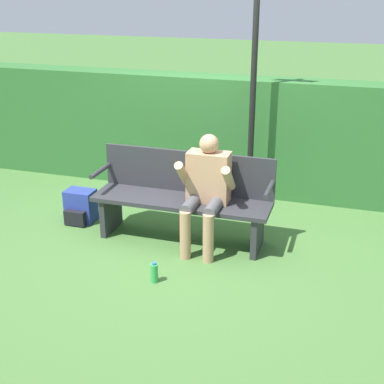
% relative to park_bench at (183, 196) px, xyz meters
% --- Properties ---
extents(ground_plane, '(40.00, 40.00, 0.00)m').
position_rel_park_bench_xyz_m(ground_plane, '(0.00, -0.07, -0.48)').
color(ground_plane, '#426B33').
extents(hedge_back, '(12.00, 0.44, 1.48)m').
position_rel_park_bench_xyz_m(hedge_back, '(0.00, 1.55, 0.26)').
color(hedge_back, '#2D662D').
rests_on(hedge_back, ground).
extents(park_bench, '(1.88, 0.50, 0.93)m').
position_rel_park_bench_xyz_m(park_bench, '(0.00, 0.00, 0.00)').
color(park_bench, '#2D2D33').
rests_on(park_bench, ground).
extents(person_seated, '(0.57, 0.58, 1.18)m').
position_rel_park_bench_xyz_m(person_seated, '(0.28, -0.12, 0.19)').
color(person_seated, tan).
rests_on(person_seated, ground).
extents(backpack, '(0.33, 0.30, 0.38)m').
position_rel_park_bench_xyz_m(backpack, '(-1.26, 0.04, -0.30)').
color(backpack, '#283893').
rests_on(backpack, ground).
extents(water_bottle, '(0.07, 0.07, 0.20)m').
position_rel_park_bench_xyz_m(water_bottle, '(0.03, -0.96, -0.38)').
color(water_bottle, green).
rests_on(water_bottle, ground).
extents(signpost, '(0.48, 0.09, 2.87)m').
position_rel_park_bench_xyz_m(signpost, '(0.49, 1.08, 1.16)').
color(signpost, black).
rests_on(signpost, ground).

